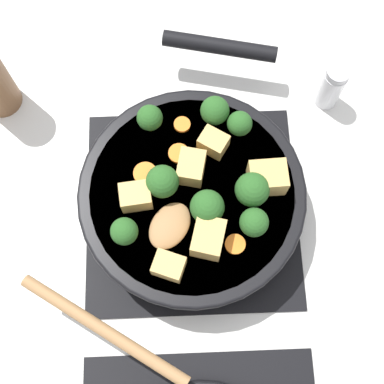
% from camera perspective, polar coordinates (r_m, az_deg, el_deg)
% --- Properties ---
extents(ground_plane, '(2.40, 2.40, 0.00)m').
position_cam_1_polar(ground_plane, '(0.79, -0.00, -1.83)').
color(ground_plane, silver).
extents(front_burner_grate, '(0.31, 0.31, 0.03)m').
position_cam_1_polar(front_burner_grate, '(0.78, -0.00, -1.59)').
color(front_burner_grate, black).
rests_on(front_burner_grate, ground_plane).
extents(skillet_pan, '(0.31, 0.42, 0.06)m').
position_cam_1_polar(skillet_pan, '(0.74, 0.03, -0.41)').
color(skillet_pan, black).
rests_on(skillet_pan, front_burner_grate).
extents(wooden_spoon, '(0.23, 0.24, 0.02)m').
position_cam_1_polar(wooden_spoon, '(0.68, -6.30, -9.73)').
color(wooden_spoon, '#A87A4C').
rests_on(wooden_spoon, skillet_pan).
extents(tofu_cube_center_large, '(0.05, 0.04, 0.03)m').
position_cam_1_polar(tofu_cube_center_large, '(0.68, -2.49, -7.89)').
color(tofu_cube_center_large, tan).
rests_on(tofu_cube_center_large, skillet_pan).
extents(tofu_cube_near_handle, '(0.05, 0.04, 0.04)m').
position_cam_1_polar(tofu_cube_near_handle, '(0.71, 8.04, 1.50)').
color(tofu_cube_near_handle, tan).
rests_on(tofu_cube_near_handle, skillet_pan).
extents(tofu_cube_east_chunk, '(0.04, 0.05, 0.03)m').
position_cam_1_polar(tofu_cube_east_chunk, '(0.71, -0.25, 2.63)').
color(tofu_cube_east_chunk, tan).
rests_on(tofu_cube_east_chunk, skillet_pan).
extents(tofu_cube_west_chunk, '(0.04, 0.04, 0.03)m').
position_cam_1_polar(tofu_cube_west_chunk, '(0.70, -6.01, -0.47)').
color(tofu_cube_west_chunk, tan).
rests_on(tofu_cube_west_chunk, skillet_pan).
extents(tofu_cube_back_piece, '(0.05, 0.06, 0.04)m').
position_cam_1_polar(tofu_cube_back_piece, '(0.68, 1.74, -4.94)').
color(tofu_cube_back_piece, tan).
rests_on(tofu_cube_back_piece, skillet_pan).
extents(tofu_cube_front_piece, '(0.05, 0.04, 0.03)m').
position_cam_1_polar(tofu_cube_front_piece, '(0.73, 2.29, 5.28)').
color(tofu_cube_front_piece, tan).
rests_on(tofu_cube_front_piece, skillet_pan).
extents(broccoli_floret_near_spoon, '(0.04, 0.04, 0.04)m').
position_cam_1_polar(broccoli_floret_near_spoon, '(0.68, -7.23, -4.20)').
color(broccoli_floret_near_spoon, '#709956').
rests_on(broccoli_floret_near_spoon, skillet_pan).
extents(broccoli_floret_center_top, '(0.04, 0.04, 0.05)m').
position_cam_1_polar(broccoli_floret_center_top, '(0.68, 1.63, -1.61)').
color(broccoli_floret_center_top, '#709956').
rests_on(broccoli_floret_center_top, skillet_pan).
extents(broccoli_floret_east_rim, '(0.04, 0.04, 0.05)m').
position_cam_1_polar(broccoli_floret_east_rim, '(0.69, -3.18, 1.12)').
color(broccoli_floret_east_rim, '#709956').
rests_on(broccoli_floret_east_rim, skillet_pan).
extents(broccoli_floret_west_rim, '(0.04, 0.04, 0.05)m').
position_cam_1_polar(broccoli_floret_west_rim, '(0.73, 2.45, 8.65)').
color(broccoli_floret_west_rim, '#709956').
rests_on(broccoli_floret_west_rim, skillet_pan).
extents(broccoli_floret_north_edge, '(0.05, 0.05, 0.05)m').
position_cam_1_polar(broccoli_floret_north_edge, '(0.69, 6.44, 0.25)').
color(broccoli_floret_north_edge, '#709956').
rests_on(broccoli_floret_north_edge, skillet_pan).
extents(broccoli_floret_south_cluster, '(0.03, 0.03, 0.04)m').
position_cam_1_polar(broccoli_floret_south_cluster, '(0.73, 5.10, 7.26)').
color(broccoli_floret_south_cluster, '#709956').
rests_on(broccoli_floret_south_cluster, skillet_pan).
extents(broccoli_floret_mid_floret, '(0.04, 0.04, 0.04)m').
position_cam_1_polar(broccoli_floret_mid_floret, '(0.73, -4.53, 7.87)').
color(broccoli_floret_mid_floret, '#709956').
rests_on(broccoli_floret_mid_floret, skillet_pan).
extents(broccoli_floret_small_inner, '(0.04, 0.04, 0.05)m').
position_cam_1_polar(broccoli_floret_small_inner, '(0.68, 6.63, -3.25)').
color(broccoli_floret_small_inner, '#709956').
rests_on(broccoli_floret_small_inner, skillet_pan).
extents(carrot_slice_orange_thin, '(0.03, 0.03, 0.01)m').
position_cam_1_polar(carrot_slice_orange_thin, '(0.70, 4.63, -5.58)').
color(carrot_slice_orange_thin, orange).
rests_on(carrot_slice_orange_thin, skillet_pan).
extents(carrot_slice_near_center, '(0.03, 0.03, 0.01)m').
position_cam_1_polar(carrot_slice_near_center, '(0.72, -5.01, 1.98)').
color(carrot_slice_near_center, orange).
rests_on(carrot_slice_near_center, skillet_pan).
extents(carrot_slice_edge_slice, '(0.03, 0.03, 0.01)m').
position_cam_1_polar(carrot_slice_edge_slice, '(0.73, -1.42, 4.14)').
color(carrot_slice_edge_slice, orange).
rests_on(carrot_slice_edge_slice, skillet_pan).
extents(carrot_slice_under_broccoli, '(0.02, 0.02, 0.01)m').
position_cam_1_polar(carrot_slice_under_broccoli, '(0.75, -1.06, 7.21)').
color(carrot_slice_under_broccoli, orange).
rests_on(carrot_slice_under_broccoli, skillet_pan).
extents(salt_shaker, '(0.04, 0.04, 0.09)m').
position_cam_1_polar(salt_shaker, '(0.85, 14.66, 10.84)').
color(salt_shaker, white).
rests_on(salt_shaker, ground_plane).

